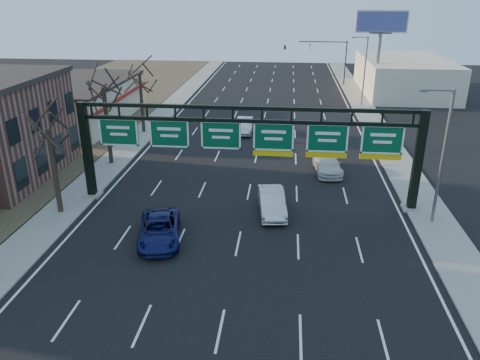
# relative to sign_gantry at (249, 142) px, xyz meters

# --- Properties ---
(ground) EXTENTS (160.00, 160.00, 0.00)m
(ground) POSITION_rel_sign_gantry_xyz_m (-0.16, -8.00, -4.63)
(ground) COLOR black
(ground) RESTS_ON ground
(sidewalk_left) EXTENTS (3.00, 120.00, 0.12)m
(sidewalk_left) POSITION_rel_sign_gantry_xyz_m (-12.96, 12.00, -4.57)
(sidewalk_left) COLOR gray
(sidewalk_left) RESTS_ON ground
(sidewalk_right) EXTENTS (3.00, 120.00, 0.12)m
(sidewalk_right) POSITION_rel_sign_gantry_xyz_m (12.64, 12.00, -4.57)
(sidewalk_right) COLOR gray
(sidewalk_right) RESTS_ON ground
(dirt_strip_left) EXTENTS (21.00, 120.00, 0.06)m
(dirt_strip_left) POSITION_rel_sign_gantry_xyz_m (-25.16, 12.00, -4.60)
(dirt_strip_left) COLOR #473D2B
(dirt_strip_left) RESTS_ON ground
(lane_markings) EXTENTS (21.60, 120.00, 0.01)m
(lane_markings) POSITION_rel_sign_gantry_xyz_m (-0.16, 12.00, -4.62)
(lane_markings) COLOR white
(lane_markings) RESTS_ON ground
(sign_gantry) EXTENTS (24.60, 1.20, 7.20)m
(sign_gantry) POSITION_rel_sign_gantry_xyz_m (0.00, 0.00, 0.00)
(sign_gantry) COLOR black
(sign_gantry) RESTS_ON ground
(cream_strip) EXTENTS (10.90, 18.40, 4.70)m
(cream_strip) POSITION_rel_sign_gantry_xyz_m (-21.64, 21.00, -2.27)
(cream_strip) COLOR beige
(cream_strip) RESTS_ON ground
(building_right_distant) EXTENTS (12.00, 20.00, 5.00)m
(building_right_distant) POSITION_rel_sign_gantry_xyz_m (19.84, 42.00, -2.13)
(building_right_distant) COLOR beige
(building_right_distant) RESTS_ON ground
(tree_gantry) EXTENTS (3.60, 3.60, 8.48)m
(tree_gantry) POSITION_rel_sign_gantry_xyz_m (-12.96, -3.00, 2.48)
(tree_gantry) COLOR black
(tree_gantry) RESTS_ON sidewalk_left
(tree_mid) EXTENTS (3.60, 3.60, 9.24)m
(tree_mid) POSITION_rel_sign_gantry_xyz_m (-12.96, 7.00, 3.23)
(tree_mid) COLOR black
(tree_mid) RESTS_ON sidewalk_left
(tree_far) EXTENTS (3.60, 3.60, 8.86)m
(tree_far) POSITION_rel_sign_gantry_xyz_m (-12.96, 17.00, 2.86)
(tree_far) COLOR black
(tree_far) RESTS_ON sidewalk_left
(streetlight_near) EXTENTS (2.15, 0.22, 9.00)m
(streetlight_near) POSITION_rel_sign_gantry_xyz_m (12.31, -2.00, 0.45)
(streetlight_near) COLOR slate
(streetlight_near) RESTS_ON sidewalk_right
(streetlight_far) EXTENTS (2.15, 0.22, 9.00)m
(streetlight_far) POSITION_rel_sign_gantry_xyz_m (12.31, 32.00, 0.45)
(streetlight_far) COLOR slate
(streetlight_far) RESTS_ON sidewalk_right
(billboard_right) EXTENTS (7.00, 0.50, 12.00)m
(billboard_right) POSITION_rel_sign_gantry_xyz_m (14.84, 36.98, 4.43)
(billboard_right) COLOR slate
(billboard_right) RESTS_ON ground
(traffic_signal_mast) EXTENTS (10.16, 0.54, 7.00)m
(traffic_signal_mast) POSITION_rel_sign_gantry_xyz_m (5.53, 47.00, 0.87)
(traffic_signal_mast) COLOR black
(traffic_signal_mast) RESTS_ON ground
(car_blue_suv) EXTENTS (3.49, 5.70, 1.48)m
(car_blue_suv) POSITION_rel_sign_gantry_xyz_m (-5.05, -6.11, -3.89)
(car_blue_suv) COLOR #121652
(car_blue_suv) RESTS_ON ground
(car_silver_sedan) EXTENTS (2.33, 5.07, 1.61)m
(car_silver_sedan) POSITION_rel_sign_gantry_xyz_m (1.72, -1.50, -3.82)
(car_silver_sedan) COLOR #BCBDC2
(car_silver_sedan) RESTS_ON ground
(car_white_wagon) EXTENTS (2.49, 5.29, 1.49)m
(car_white_wagon) POSITION_rel_sign_gantry_xyz_m (6.12, 6.91, -3.88)
(car_white_wagon) COLOR silver
(car_white_wagon) RESTS_ON ground
(car_grey_far) EXTENTS (1.99, 4.49, 1.50)m
(car_grey_far) POSITION_rel_sign_gantry_xyz_m (6.38, 15.99, -3.88)
(car_grey_far) COLOR #404445
(car_grey_far) RESTS_ON ground
(car_silver_distant) EXTENTS (1.80, 4.83, 1.58)m
(car_silver_distant) POSITION_rel_sign_gantry_xyz_m (-1.96, 18.10, -3.84)
(car_silver_distant) COLOR #B8B8BD
(car_silver_distant) RESTS_ON ground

